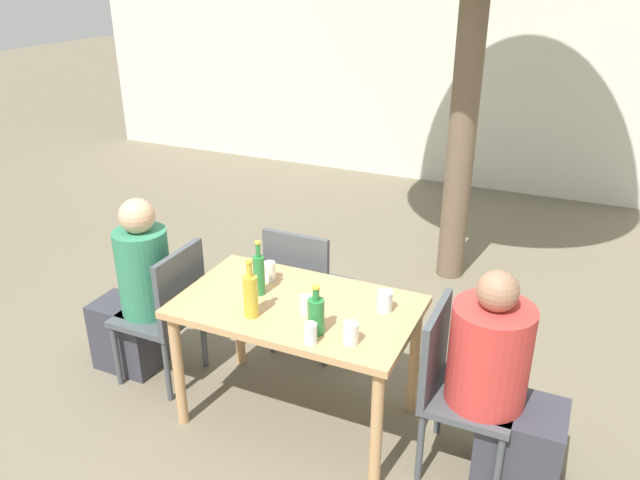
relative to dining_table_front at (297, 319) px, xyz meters
The scene contains 16 objects.
ground_plane 0.65m from the dining_table_front, ahead, with size 30.00×30.00×0.00m, color #706651.
cafe_building_wall 4.55m from the dining_table_front, 90.00° to the left, with size 10.00×0.08×2.80m.
dining_table_front is the anchor object (origin of this frame).
patio_chair_0 0.88m from the dining_table_front, behind, with size 0.44×0.44×0.90m.
patio_chair_1 0.88m from the dining_table_front, ahead, with size 0.44×0.44×0.90m.
patio_chair_2 0.68m from the dining_table_front, 112.63° to the left, with size 0.44×0.44×0.90m.
person_seated_0 1.12m from the dining_table_front, behind, with size 0.56×0.31×1.19m.
person_seated_1 1.11m from the dining_table_front, ahead, with size 0.59×0.39×1.15m.
oil_cruet_0 0.34m from the dining_table_front, 127.42° to the right, with size 0.08×0.08×0.32m.
green_bottle_1 0.36m from the dining_table_front, 45.40° to the right, with size 0.08×0.08×0.26m.
green_bottle_2 0.32m from the dining_table_front, behind, with size 0.06×0.06×0.32m.
drinking_glass_0 0.49m from the dining_table_front, 15.44° to the left, with size 0.08×0.08×0.11m.
drinking_glass_1 0.35m from the dining_table_front, 145.63° to the left, with size 0.07×0.07×0.11m.
drinking_glass_2 0.41m from the dining_table_front, 53.82° to the right, with size 0.06×0.06×0.10m.
drinking_glass_3 0.19m from the dining_table_front, 40.77° to the right, with size 0.06×0.06×0.11m.
drinking_glass_4 0.49m from the dining_table_front, 29.76° to the right, with size 0.08×0.08×0.11m.
Camera 1 is at (1.30, -2.59, 2.42)m, focal length 35.00 mm.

